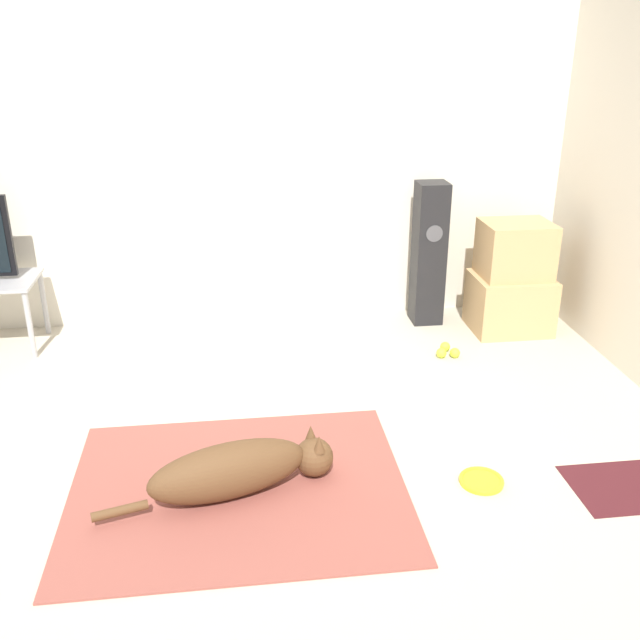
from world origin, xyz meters
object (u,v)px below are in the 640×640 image
object	(u,v)px
cardboard_box_lower	(510,303)
floor_speaker	(429,254)
tennis_ball_loose_on_carpet	(445,347)
cardboard_box_upper	(515,249)
frisbee	(481,481)
tennis_ball_by_boxes	(441,353)
tennis_ball_near_speaker	(455,353)
dog	(240,469)

from	to	relation	value
cardboard_box_lower	floor_speaker	bearing A→B (deg)	157.15
floor_speaker	tennis_ball_loose_on_carpet	world-z (taller)	floor_speaker
cardboard_box_lower	tennis_ball_loose_on_carpet	bearing A→B (deg)	-150.47
cardboard_box_lower	cardboard_box_upper	xyz separation A→B (m)	(0.01, 0.02, 0.39)
frisbee	tennis_ball_loose_on_carpet	distance (m)	1.47
frisbee	tennis_ball_by_boxes	distance (m)	1.37
cardboard_box_upper	tennis_ball_near_speaker	distance (m)	0.87
tennis_ball_by_boxes	floor_speaker	bearing A→B (deg)	84.49
dog	tennis_ball_near_speaker	distance (m)	1.92
cardboard_box_upper	floor_speaker	bearing A→B (deg)	159.01
cardboard_box_upper	tennis_ball_loose_on_carpet	distance (m)	0.85
cardboard_box_lower	tennis_ball_by_boxes	size ratio (longest dim) A/B	8.02
cardboard_box_upper	tennis_ball_by_boxes	distance (m)	0.92
cardboard_box_upper	tennis_ball_by_boxes	bearing A→B (deg)	-145.31
cardboard_box_upper	tennis_ball_loose_on_carpet	size ratio (longest dim) A/B	6.99
tennis_ball_by_boxes	tennis_ball_loose_on_carpet	bearing A→B (deg)	60.10
frisbee	tennis_ball_loose_on_carpet	bearing A→B (deg)	80.12
frisbee	tennis_ball_loose_on_carpet	xyz separation A→B (m)	(0.25, 1.45, 0.02)
cardboard_box_lower	tennis_ball_by_boxes	distance (m)	0.74
floor_speaker	tennis_ball_by_boxes	world-z (taller)	floor_speaker
floor_speaker	tennis_ball_near_speaker	xyz separation A→B (m)	(0.03, -0.64, -0.47)
tennis_ball_near_speaker	tennis_ball_loose_on_carpet	world-z (taller)	same
tennis_ball_near_speaker	tennis_ball_loose_on_carpet	size ratio (longest dim) A/B	1.00
cardboard_box_lower	floor_speaker	distance (m)	0.66
tennis_ball_by_boxes	tennis_ball_loose_on_carpet	distance (m)	0.11
tennis_ball_near_speaker	tennis_ball_loose_on_carpet	xyz separation A→B (m)	(-0.04, 0.10, 0.00)
frisbee	cardboard_box_lower	size ratio (longest dim) A/B	0.40
floor_speaker	cardboard_box_upper	bearing A→B (deg)	-20.99
cardboard_box_upper	dog	bearing A→B (deg)	-138.37
floor_speaker	tennis_ball_near_speaker	world-z (taller)	floor_speaker
cardboard_box_upper	tennis_ball_near_speaker	size ratio (longest dim) A/B	6.99
tennis_ball_near_speaker	tennis_ball_loose_on_carpet	bearing A→B (deg)	109.22
dog	tennis_ball_near_speaker	size ratio (longest dim) A/B	16.42
cardboard_box_lower	tennis_ball_near_speaker	bearing A→B (deg)	-141.28
cardboard_box_lower	floor_speaker	world-z (taller)	floor_speaker
cardboard_box_upper	tennis_ball_loose_on_carpet	xyz separation A→B (m)	(-0.55, -0.33, -0.55)
dog	cardboard_box_upper	world-z (taller)	cardboard_box_upper
cardboard_box_lower	tennis_ball_loose_on_carpet	world-z (taller)	cardboard_box_lower
cardboard_box_upper	cardboard_box_lower	bearing A→B (deg)	-109.05
cardboard_box_upper	tennis_ball_by_boxes	xyz separation A→B (m)	(-0.61, -0.42, -0.55)
tennis_ball_by_boxes	tennis_ball_near_speaker	bearing A→B (deg)	-5.86
cardboard_box_lower	tennis_ball_loose_on_carpet	size ratio (longest dim) A/B	8.02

